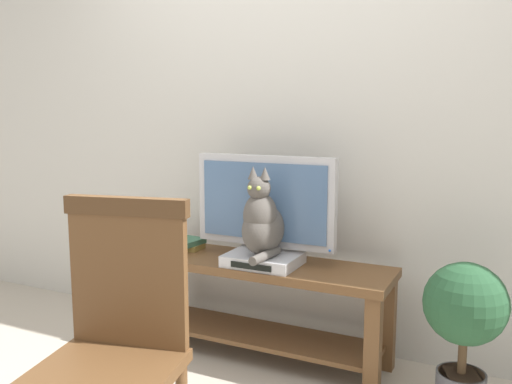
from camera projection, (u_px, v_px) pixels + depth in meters
name	position (u px, v px, depth m)	size (l,w,h in m)	color
back_wall	(297.00, 92.00, 2.97)	(7.00, 0.12, 2.80)	beige
tv_stand	(260.00, 292.00, 2.83)	(1.37, 0.41, 0.52)	brown
tv	(265.00, 206.00, 2.81)	(0.77, 0.20, 0.55)	#B7B7BC
media_box	(263.00, 259.00, 2.73)	(0.36, 0.29, 0.06)	#BCBCC1
cat	(262.00, 222.00, 2.69)	(0.19, 0.37, 0.45)	#514C47
wooden_chair	(114.00, 336.00, 1.71)	(0.51, 0.51, 1.02)	brown
book_stack	(182.00, 243.00, 3.07)	(0.25, 0.19, 0.06)	olive
potted_plant	(464.00, 320.00, 2.25)	(0.35, 0.35, 0.68)	#47474C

